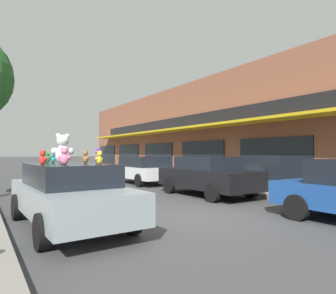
% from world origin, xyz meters
% --- Properties ---
extents(ground_plane, '(260.00, 260.00, 0.00)m').
position_xyz_m(ground_plane, '(0.00, 0.00, 0.00)').
color(ground_plane, '#424244').
extents(sidewalk_far, '(2.29, 90.00, 0.15)m').
position_xyz_m(sidewalk_far, '(5.38, 0.00, 0.08)').
color(sidewalk_far, gray).
rests_on(sidewalk_far, ground_plane).
extents(storefront_row, '(12.24, 35.65, 6.17)m').
position_xyz_m(storefront_row, '(11.97, 7.48, 3.08)').
color(storefront_row, brown).
rests_on(storefront_row, ground_plane).
extents(plush_art_car, '(2.11, 4.72, 1.46)m').
position_xyz_m(plush_art_car, '(-2.94, 0.69, 0.78)').
color(plush_art_car, '#8C999E').
rests_on(plush_art_car, ground_plane).
extents(teddy_bear_giant, '(0.53, 0.34, 0.71)m').
position_xyz_m(teddy_bear_giant, '(-3.05, 0.85, 1.80)').
color(teddy_bear_giant, white).
rests_on(teddy_bear_giant, plush_art_car).
extents(teddy_bear_pink, '(0.28, 0.23, 0.38)m').
position_xyz_m(teddy_bear_pink, '(-3.17, 0.17, 1.64)').
color(teddy_bear_pink, pink).
rests_on(teddy_bear_pink, plush_art_car).
extents(teddy_bear_purple, '(0.22, 0.28, 0.38)m').
position_xyz_m(teddy_bear_purple, '(-2.26, 0.65, 1.64)').
color(teddy_bear_purple, purple).
rests_on(teddy_bear_purple, plush_art_car).
extents(teddy_bear_yellow, '(0.23, 0.17, 0.30)m').
position_xyz_m(teddy_bear_yellow, '(-2.46, -0.02, 1.60)').
color(teddy_bear_yellow, yellow).
rests_on(teddy_bear_yellow, plush_art_car).
extents(teddy_bear_red, '(0.19, 0.23, 0.32)m').
position_xyz_m(teddy_bear_red, '(-3.59, 0.29, 1.61)').
color(teddy_bear_red, red).
rests_on(teddy_bear_red, plush_art_car).
extents(teddy_bear_teal, '(0.17, 0.17, 0.25)m').
position_xyz_m(teddy_bear_teal, '(-3.07, 1.81, 1.57)').
color(teddy_bear_teal, teal).
rests_on(teddy_bear_teal, plush_art_car).
extents(teddy_bear_green, '(0.17, 0.21, 0.29)m').
position_xyz_m(teddy_bear_green, '(-3.22, 1.78, 1.59)').
color(teddy_bear_green, green).
rests_on(teddy_bear_green, plush_art_car).
extents(teddy_bear_brown, '(0.18, 0.24, 0.31)m').
position_xyz_m(teddy_bear_brown, '(-2.51, 0.85, 1.61)').
color(teddy_bear_brown, olive).
rests_on(teddy_bear_brown, plush_art_car).
extents(parked_car_far_center, '(2.04, 4.44, 1.56)m').
position_xyz_m(parked_car_far_center, '(3.00, 2.80, 0.82)').
color(parked_car_far_center, black).
rests_on(parked_car_far_center, ground_plane).
extents(parked_car_far_right, '(2.07, 4.25, 1.48)m').
position_xyz_m(parked_car_far_right, '(3.00, 8.26, 0.81)').
color(parked_car_far_right, silver).
rests_on(parked_car_far_right, ground_plane).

